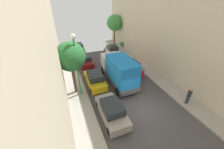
# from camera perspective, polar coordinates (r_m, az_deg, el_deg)

# --- Properties ---
(ground) EXTENTS (32.00, 32.00, 0.00)m
(ground) POSITION_cam_1_polar(r_m,az_deg,el_deg) (13.16, 11.42, -14.23)
(ground) COLOR #423F42
(sidewalk_left) EXTENTS (2.00, 44.00, 0.15)m
(sidewalk_left) POSITION_cam_1_polar(r_m,az_deg,el_deg) (11.82, -11.05, -20.33)
(sidewalk_left) COLOR gray
(sidewalk_left) RESTS_ON ground
(sidewalk_right) EXTENTS (2.00, 44.00, 0.15)m
(sidewalk_right) POSITION_cam_1_polar(r_m,az_deg,el_deg) (15.93, 27.04, -8.06)
(sidewalk_right) COLOR gray
(sidewalk_right) RESTS_ON ground
(parked_car_left_1) EXTENTS (1.78, 4.20, 1.57)m
(parked_car_left_1) POSITION_cam_1_polar(r_m,az_deg,el_deg) (11.76, -0.09, -15.17)
(parked_car_left_1) COLOR gray
(parked_car_left_1) RESTS_ON ground
(parked_car_left_2) EXTENTS (1.78, 4.20, 1.57)m
(parked_car_left_2) POSITION_cam_1_polar(r_m,az_deg,el_deg) (15.73, -7.21, -2.09)
(parked_car_left_2) COLOR gold
(parked_car_left_2) RESTS_ON ground
(parked_car_left_3) EXTENTS (1.78, 4.20, 1.57)m
(parked_car_left_3) POSITION_cam_1_polar(r_m,az_deg,el_deg) (20.70, -11.44, 5.90)
(parked_car_left_3) COLOR maroon
(parked_car_left_3) RESTS_ON ground
(parked_car_left_4) EXTENTS (1.78, 4.20, 1.57)m
(parked_car_left_4) POSITION_cam_1_polar(r_m,az_deg,el_deg) (26.14, -14.10, 10.83)
(parked_car_left_4) COLOR #1E6638
(parked_car_left_4) RESTS_ON ground
(parked_car_right_1) EXTENTS (1.78, 4.20, 1.57)m
(parked_car_right_1) POSITION_cam_1_polar(r_m,az_deg,el_deg) (18.59, 7.90, 3.30)
(parked_car_right_1) COLOR red
(parked_car_right_1) RESTS_ON ground
(parked_car_right_2) EXTENTS (1.78, 4.20, 1.57)m
(parked_car_right_2) POSITION_cam_1_polar(r_m,az_deg,el_deg) (24.25, 0.07, 10.21)
(parked_car_right_2) COLOR white
(parked_car_right_2) RESTS_ON ground
(delivery_truck) EXTENTS (2.26, 6.60, 3.38)m
(delivery_truck) POSITION_cam_1_polar(r_m,az_deg,el_deg) (15.46, 2.81, 2.10)
(delivery_truck) COLOR #4C4C51
(delivery_truck) RESTS_ON ground
(pedestrian) EXTENTS (0.40, 0.36, 1.72)m
(pedestrian) POSITION_cam_1_polar(r_m,az_deg,el_deg) (14.60, 29.88, -7.74)
(pedestrian) COLOR #2D334C
(pedestrian) RESTS_ON sidewalk_right
(street_tree_1) EXTENTS (3.03, 3.03, 5.91)m
(street_tree_1) POSITION_cam_1_polar(r_m,az_deg,el_deg) (27.95, 1.10, 20.99)
(street_tree_1) COLOR brown
(street_tree_1) RESTS_ON sidewalk_right
(street_tree_2) EXTENTS (2.81, 2.81, 5.48)m
(street_tree_2) POSITION_cam_1_polar(r_m,az_deg,el_deg) (13.21, -17.22, 7.15)
(street_tree_2) COLOR brown
(street_tree_2) RESTS_ON sidewalk_left
(potted_plant_0) EXTENTS (0.79, 0.79, 1.09)m
(potted_plant_0) POSITION_cam_1_polar(r_m,az_deg,el_deg) (27.42, 4.10, 12.66)
(potted_plant_0) COLOR #B2A899
(potted_plant_0) RESTS_ON sidewalk_right
(potted_plant_1) EXTENTS (0.60, 0.60, 0.91)m
(potted_plant_1) POSITION_cam_1_polar(r_m,az_deg,el_deg) (22.80, -19.67, 6.85)
(potted_plant_1) COLOR slate
(potted_plant_1) RESTS_ON sidewalk_left
(lamp_post) EXTENTS (0.44, 0.44, 6.27)m
(lamp_post) POSITION_cam_1_polar(r_m,az_deg,el_deg) (12.73, -15.01, 6.65)
(lamp_post) COLOR #26723F
(lamp_post) RESTS_ON sidewalk_left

